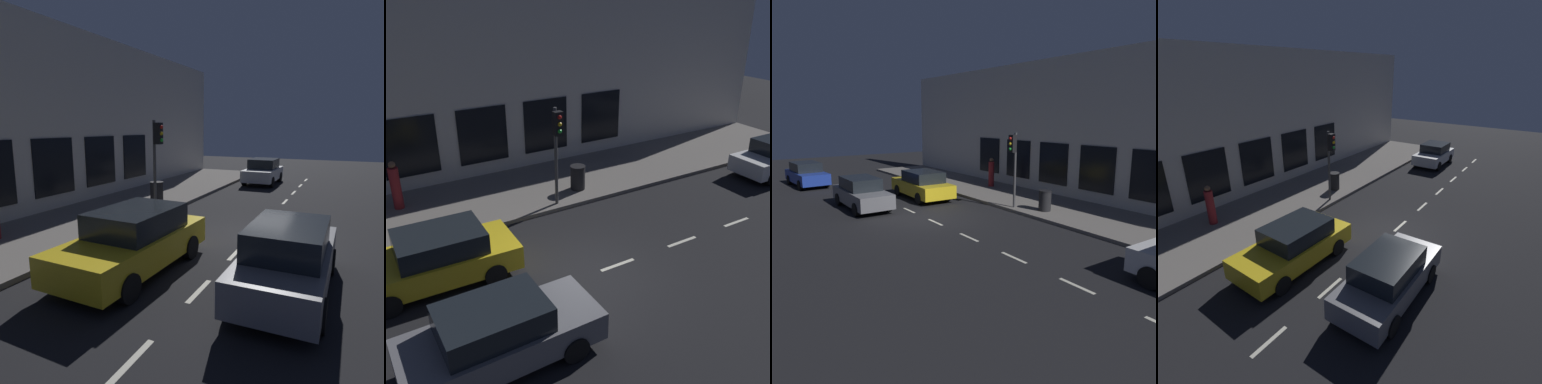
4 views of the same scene
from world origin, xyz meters
TOP-DOWN VIEW (x-y plane):
  - ground_plane at (0.00, 0.00)m, footprint 60.00×60.00m
  - sidewalk at (6.25, 0.00)m, footprint 4.50×32.00m
  - building_facade at (8.80, 0.00)m, footprint 0.65×32.00m
  - lane_centre_line at (0.00, -1.00)m, footprint 0.12×27.20m
  - traffic_light at (4.25, -1.29)m, footprint 0.46×0.32m
  - parked_car_0 at (2.34, -11.29)m, footprint 1.92×3.95m
  - parked_car_1 at (-1.75, 3.41)m, footprint 1.82×4.41m
  - parked_car_3 at (1.94, 3.80)m, footprint 2.07×4.57m
  - trash_bin at (5.11, -2.66)m, footprint 0.62×0.62m

SIDE VIEW (x-z plane):
  - ground_plane at x=0.00m, z-range 0.00..0.00m
  - lane_centre_line at x=0.00m, z-range 0.00..0.01m
  - sidewalk at x=6.25m, z-range 0.00..0.15m
  - trash_bin at x=5.11m, z-range 0.15..1.15m
  - parked_car_0 at x=2.34m, z-range 0.00..1.58m
  - parked_car_1 at x=-1.75m, z-range 0.00..1.58m
  - parked_car_3 at x=1.94m, z-range 0.00..1.58m
  - traffic_light at x=4.25m, z-range 0.95..4.64m
  - building_facade at x=8.80m, z-range -0.01..7.83m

